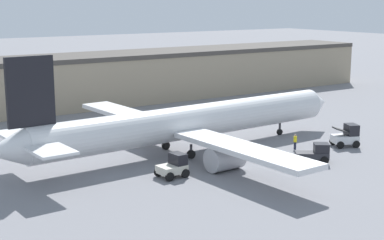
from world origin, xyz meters
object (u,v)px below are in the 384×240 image
airplane (184,124)px  baggage_tug (315,153)px  ground_crew_worker (295,141)px  belt_loader_truck (347,136)px  pushback_tug (174,166)px

airplane → baggage_tug: (8.87, -10.48, -2.24)m
ground_crew_worker → baggage_tug: baggage_tug is taller
belt_loader_truck → ground_crew_worker: bearing=-179.0°
ground_crew_worker → pushback_tug: size_ratio=0.62×
airplane → ground_crew_worker: (10.99, -5.42, -2.28)m
airplane → ground_crew_worker: airplane is taller
ground_crew_worker → belt_loader_truck: size_ratio=0.51×
ground_crew_worker → pushback_tug: pushback_tug is taller
airplane → pushback_tug: (-5.51, -6.72, -2.17)m
ground_crew_worker → pushback_tug: 16.55m
airplane → ground_crew_worker: size_ratio=26.09×
belt_loader_truck → pushback_tug: 22.21m
pushback_tug → belt_loader_truck: bearing=-5.6°
airplane → belt_loader_truck: (16.68, -7.66, -2.01)m
airplane → belt_loader_truck: bearing=-27.6°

